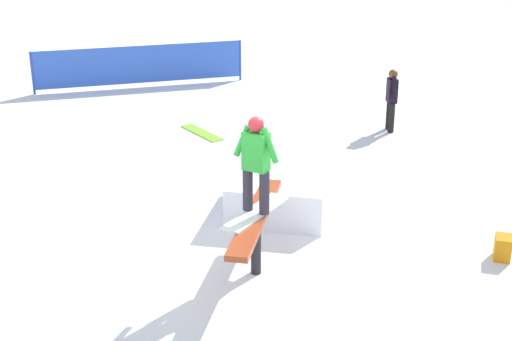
% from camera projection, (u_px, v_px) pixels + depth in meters
% --- Properties ---
extents(ground_plane, '(60.00, 60.00, 0.00)m').
position_uv_depth(ground_plane, '(256.00, 273.00, 9.59)').
color(ground_plane, white).
extents(rail_feature, '(2.44, 0.29, 0.88)m').
position_uv_depth(rail_feature, '(256.00, 223.00, 9.32)').
color(rail_feature, black).
rests_on(rail_feature, ground).
extents(snow_kicker_ramp, '(1.81, 1.51, 0.62)m').
position_uv_depth(snow_kicker_ramp, '(281.00, 191.00, 11.44)').
color(snow_kicker_ramp, white).
rests_on(snow_kicker_ramp, ground).
extents(main_rider_on_rail, '(1.33, 0.71, 1.31)m').
position_uv_depth(main_rider_on_rail, '(256.00, 167.00, 9.04)').
color(main_rider_on_rail, white).
rests_on(main_rider_on_rail, rail_feature).
extents(bystander_black, '(0.59, 0.25, 1.35)m').
position_uv_depth(bystander_black, '(392.00, 97.00, 15.18)').
color(bystander_black, black).
rests_on(bystander_black, ground).
extents(loose_snowboard_lime, '(1.14, 1.15, 0.02)m').
position_uv_depth(loose_snowboard_lime, '(202.00, 133.00, 15.26)').
color(loose_snowboard_lime, '#94E431').
rests_on(loose_snowboard_lime, ground).
extents(backpack_on_snow, '(0.32, 0.25, 0.34)m').
position_uv_depth(backpack_on_snow, '(503.00, 248.00, 9.90)').
color(backpack_on_snow, orange).
rests_on(backpack_on_snow, ground).
extents(safety_fence, '(2.57, 4.93, 1.10)m').
position_uv_depth(safety_fence, '(140.00, 65.00, 18.80)').
color(safety_fence, blue).
rests_on(safety_fence, ground).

